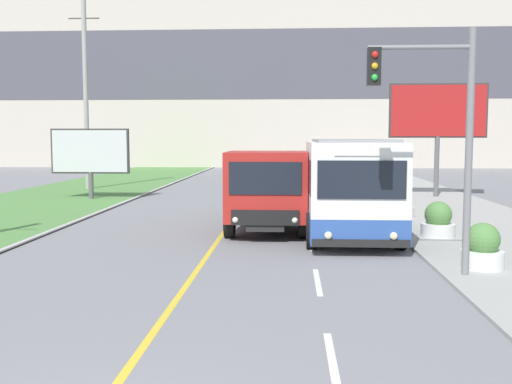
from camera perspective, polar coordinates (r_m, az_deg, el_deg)
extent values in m
cube|color=silver|center=(8.63, 7.29, -15.75)|extent=(0.12, 2.40, 0.01)
cube|color=silver|center=(13.02, 5.89, -8.47)|extent=(0.12, 2.40, 0.01)
cube|color=silver|center=(17.52, 5.22, -4.89)|extent=(0.12, 2.40, 0.01)
cube|color=silver|center=(22.06, 4.83, -2.78)|extent=(0.12, 2.40, 0.01)
cube|color=silver|center=(26.62, 4.57, -1.39)|extent=(0.12, 2.40, 0.01)
cube|color=silver|center=(31.19, 4.39, -0.41)|extent=(0.12, 2.40, 0.01)
cube|color=beige|center=(64.02, 1.40, 11.23)|extent=(80.00, 8.00, 19.43)
cube|color=#4C4C56|center=(60.08, 1.27, 12.09)|extent=(80.00, 0.04, 6.80)
cube|color=white|center=(18.08, 9.02, 0.51)|extent=(2.55, 5.35, 2.66)
cube|color=#2D519E|center=(18.19, 8.98, -2.57)|extent=(2.57, 5.37, 0.70)
cube|color=black|center=(18.05, 9.04, 1.77)|extent=(2.57, 4.92, 0.93)
cube|color=gray|center=(18.02, 9.09, 4.85)|extent=(2.17, 4.82, 0.08)
cube|color=black|center=(15.38, 10.04, 1.15)|extent=(2.24, 0.04, 0.98)
cube|color=black|center=(15.57, 9.94, -4.85)|extent=(2.50, 0.06, 0.20)
sphere|color=#F4EAB2|center=(15.45, 6.90, -4.13)|extent=(0.20, 0.20, 0.20)
sphere|color=#F4EAB2|center=(15.65, 12.98, -4.11)|extent=(0.20, 0.20, 0.20)
cube|color=white|center=(15.35, 10.08, 3.95)|extent=(1.40, 0.04, 0.28)
cylinder|color=black|center=(16.65, 5.32, -3.70)|extent=(0.28, 1.00, 1.00)
cylinder|color=black|center=(16.91, 13.57, -3.68)|extent=(0.28, 1.00, 1.00)
cylinder|color=black|center=(19.82, 5.00, -2.25)|extent=(0.28, 1.00, 1.00)
cylinder|color=black|center=(20.04, 11.94, -2.26)|extent=(0.28, 1.00, 1.00)
cube|color=black|center=(20.61, 1.27, -2.09)|extent=(1.11, 6.64, 0.20)
cube|color=#AD231E|center=(18.45, 1.04, 0.62)|extent=(2.46, 2.53, 2.09)
cube|color=black|center=(17.14, 0.87, 1.31)|extent=(2.09, 0.04, 0.94)
cube|color=black|center=(17.25, 0.87, -2.47)|extent=(1.97, 0.06, 0.44)
sphere|color=silver|center=(17.31, -1.98, -2.68)|extent=(0.18, 0.18, 0.18)
sphere|color=silver|center=(17.23, 3.73, -2.72)|extent=(0.18, 0.18, 0.18)
cube|color=#994C19|center=(21.97, 1.40, -1.21)|extent=(2.34, 3.86, 0.12)
cube|color=#994C19|center=(21.99, -1.48, 0.09)|extent=(0.12, 3.86, 1.11)
cube|color=#994C19|center=(21.91, 4.30, 0.06)|extent=(0.12, 3.86, 1.11)
cube|color=#994C19|center=(20.06, 1.22, -0.41)|extent=(2.34, 0.12, 1.11)
cube|color=#994C19|center=(23.78, 1.55, 0.48)|extent=(2.34, 0.12, 1.11)
cube|color=#994C19|center=(20.01, 1.23, 1.51)|extent=(2.34, 0.12, 0.24)
cylinder|color=black|center=(18.40, -2.52, -2.76)|extent=(0.30, 1.04, 1.04)
cylinder|color=black|center=(18.31, 4.55, -2.81)|extent=(0.30, 1.04, 1.04)
cylinder|color=black|center=(22.24, -1.50, -1.35)|extent=(0.30, 1.04, 1.04)
cylinder|color=black|center=(22.17, 4.34, -1.39)|extent=(0.30, 1.04, 1.04)
cube|color=silver|center=(33.14, 2.49, 0.79)|extent=(1.80, 4.30, 0.61)
cube|color=black|center=(33.20, 2.50, 1.89)|extent=(1.53, 2.37, 0.65)
cylinder|color=black|center=(31.89, 1.00, 0.29)|extent=(0.18, 0.62, 0.62)
cylinder|color=black|center=(31.87, 3.91, 0.27)|extent=(0.18, 0.62, 0.62)
cylinder|color=black|center=(34.46, 1.17, 0.66)|extent=(0.18, 0.62, 0.62)
cylinder|color=black|center=(34.44, 3.87, 0.65)|extent=(0.18, 0.62, 0.62)
cylinder|color=#9E9E99|center=(36.70, -15.91, 9.04)|extent=(0.28, 0.28, 11.24)
cylinder|color=#4C4C4C|center=(37.24, -16.08, 15.61)|extent=(1.80, 0.08, 0.08)
cylinder|color=slate|center=(13.69, 19.61, 3.32)|extent=(0.16, 0.16, 5.39)
cylinder|color=slate|center=(13.55, 15.33, 13.15)|extent=(2.20, 0.10, 0.10)
cube|color=black|center=(13.34, 11.17, 11.63)|extent=(0.28, 0.24, 0.80)
sphere|color=red|center=(13.24, 11.27, 12.73)|extent=(0.14, 0.14, 0.14)
sphere|color=orange|center=(13.21, 11.25, 11.69)|extent=(0.14, 0.14, 0.14)
sphere|color=green|center=(13.19, 11.23, 10.66)|extent=(0.14, 0.14, 0.14)
cylinder|color=#59595B|center=(31.51, 16.82, 2.27)|extent=(0.24, 0.24, 3.11)
cube|color=#333333|center=(31.50, 16.96, 7.42)|extent=(4.84, 0.20, 2.71)
cube|color=#AD1E1E|center=(31.40, 17.00, 7.42)|extent=(4.68, 0.02, 2.55)
cylinder|color=#59595B|center=(30.79, -15.43, 0.60)|extent=(0.24, 0.24, 1.35)
cube|color=#333333|center=(30.70, -15.51, 3.77)|extent=(3.88, 0.20, 2.22)
cube|color=silver|center=(30.60, -15.58, 3.77)|extent=(3.72, 0.02, 2.06)
cylinder|color=silver|center=(14.79, 20.74, -6.02)|extent=(0.96, 0.96, 0.40)
sphere|color=#518442|center=(14.71, 20.80, -4.24)|extent=(0.77, 0.77, 0.77)
cylinder|color=silver|center=(18.97, 16.93, -3.49)|extent=(1.01, 1.01, 0.39)
sphere|color=#518442|center=(18.90, 16.97, -2.07)|extent=(0.81, 0.81, 0.81)
cylinder|color=silver|center=(23.16, 13.71, -1.84)|extent=(0.92, 0.92, 0.40)
sphere|color=#518442|center=(23.11, 13.73, -0.73)|extent=(0.73, 0.73, 0.73)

